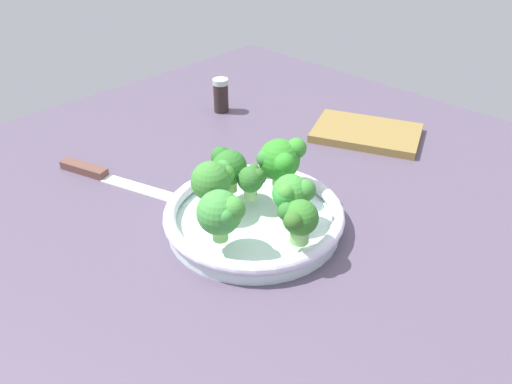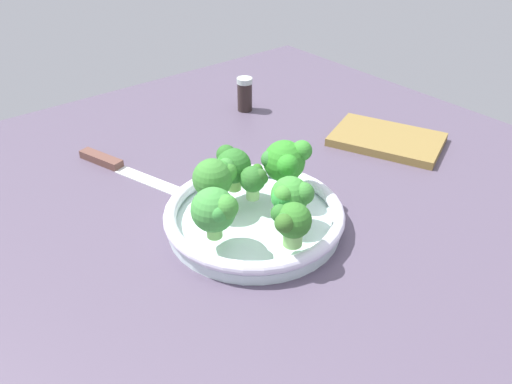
# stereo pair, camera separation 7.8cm
# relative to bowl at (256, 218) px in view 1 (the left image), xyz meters

# --- Properties ---
(ground_plane) EXTENTS (1.30, 1.30, 0.03)m
(ground_plane) POSITION_rel_bowl_xyz_m (0.00, -0.01, -0.03)
(ground_plane) COLOR #51465A
(bowl) EXTENTS (0.28, 0.28, 0.04)m
(bowl) POSITION_rel_bowl_xyz_m (0.00, 0.00, 0.00)
(bowl) COLOR silver
(bowl) RESTS_ON ground_plane
(broccoli_floret_0) EXTENTS (0.07, 0.06, 0.08)m
(broccoli_floret_0) POSITION_rel_bowl_xyz_m (-0.02, 0.09, 0.06)
(broccoli_floret_0) COLOR #86D167
(broccoli_floret_0) RESTS_ON bowl
(broccoli_floret_1) EXTENTS (0.07, 0.07, 0.08)m
(broccoli_floret_1) POSITION_rel_bowl_xyz_m (0.02, -0.07, 0.07)
(broccoli_floret_1) COLOR #9CCB6A
(broccoli_floret_1) RESTS_ON bowl
(broccoli_floret_2) EXTENTS (0.06, 0.06, 0.06)m
(broccoli_floret_2) POSITION_rel_bowl_xyz_m (-0.05, -0.02, 0.06)
(broccoli_floret_2) COLOR #87C863
(broccoli_floret_2) RESTS_ON bowl
(broccoli_floret_3) EXTENTS (0.04, 0.04, 0.06)m
(broccoli_floret_3) POSITION_rel_bowl_xyz_m (0.02, -0.02, 0.05)
(broccoli_floret_3) COLOR #92C871
(broccoli_floret_3) RESTS_ON bowl
(broccoli_floret_4) EXTENTS (0.06, 0.07, 0.07)m
(broccoli_floret_4) POSITION_rel_bowl_xyz_m (0.06, 0.03, 0.06)
(broccoli_floret_4) COLOR #8DCB5E
(broccoli_floret_4) RESTS_ON bowl
(broccoli_floret_5) EXTENTS (0.06, 0.06, 0.07)m
(broccoli_floret_5) POSITION_rel_bowl_xyz_m (0.07, -0.01, 0.06)
(broccoli_floret_5) COLOR #9DD469
(broccoli_floret_5) RESTS_ON bowl
(broccoli_floret_6) EXTENTS (0.05, 0.06, 0.07)m
(broccoli_floret_6) POSITION_rel_bowl_xyz_m (-0.10, 0.02, 0.06)
(broccoli_floret_6) COLOR #8BCF6A
(broccoli_floret_6) RESTS_ON bowl
(knife) EXTENTS (0.26, 0.10, 0.01)m
(knife) POSITION_rel_bowl_xyz_m (0.30, 0.08, -0.01)
(knife) COLOR silver
(knife) RESTS_ON ground_plane
(cutting_board) EXTENTS (0.25, 0.21, 0.02)m
(cutting_board) POSITION_rel_bowl_xyz_m (0.06, -0.38, -0.01)
(cutting_board) COLOR olive
(cutting_board) RESTS_ON ground_plane
(pepper_shaker) EXTENTS (0.03, 0.03, 0.08)m
(pepper_shaker) POSITION_rel_bowl_xyz_m (0.36, -0.26, 0.02)
(pepper_shaker) COLOR #2C211E
(pepper_shaker) RESTS_ON ground_plane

